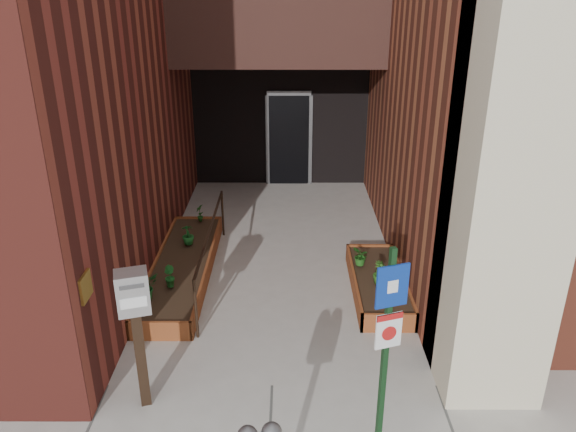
{
  "coord_description": "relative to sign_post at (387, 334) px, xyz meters",
  "views": [
    {
      "loc": [
        0.21,
        -5.44,
        4.59
      ],
      "look_at": [
        0.19,
        1.8,
        1.47
      ],
      "focal_mm": 35.0,
      "sensor_mm": 36.0,
      "label": 1
    }
  ],
  "objects": [
    {
      "name": "ground",
      "position": [
        -1.14,
        0.99,
        -1.45
      ],
      "size": [
        80.0,
        80.0,
        0.0
      ],
      "primitive_type": "plane",
      "color": "#9E9991",
      "rests_on": "ground"
    },
    {
      "name": "planter_left",
      "position": [
        -2.69,
        3.69,
        -1.32
      ],
      "size": [
        0.9,
        3.6,
        0.3
      ],
      "color": "brown",
      "rests_on": "ground"
    },
    {
      "name": "planter_right",
      "position": [
        0.46,
        3.19,
        -1.32
      ],
      "size": [
        0.8,
        2.2,
        0.3
      ],
      "color": "brown",
      "rests_on": "ground"
    },
    {
      "name": "handrail",
      "position": [
        -2.19,
        3.64,
        -0.71
      ],
      "size": [
        0.04,
        3.34,
        0.9
      ],
      "color": "black",
      "rests_on": "ground"
    },
    {
      "name": "sign_post",
      "position": [
        0.0,
        0.0,
        0.0
      ],
      "size": [
        0.31,
        0.13,
        2.36
      ],
      "color": "#123317",
      "rests_on": "ground"
    },
    {
      "name": "payment_dropbox",
      "position": [
        -2.6,
        0.7,
        -0.2
      ],
      "size": [
        0.4,
        0.34,
        1.73
      ],
      "color": "black",
      "rests_on": "ground"
    },
    {
      "name": "shrub_left_a",
      "position": [
        -2.99,
        2.48,
        -0.95
      ],
      "size": [
        0.52,
        0.52,
        0.41
      ],
      "primitive_type": "imported",
      "rotation": [
        0.0,
        0.0,
        0.89
      ],
      "color": "#17501C",
      "rests_on": "planter_left"
    },
    {
      "name": "shrub_left_b",
      "position": [
        -2.72,
        2.86,
        -0.99
      ],
      "size": [
        0.25,
        0.25,
        0.33
      ],
      "primitive_type": "imported",
      "rotation": [
        0.0,
        0.0,
        2.27
      ],
      "color": "#18541C",
      "rests_on": "planter_left"
    },
    {
      "name": "shrub_left_c",
      "position": [
        -2.68,
        4.29,
        -0.97
      ],
      "size": [
        0.24,
        0.24,
        0.36
      ],
      "primitive_type": "imported",
      "rotation": [
        0.0,
        0.0,
        3.34
      ],
      "color": "#19581E",
      "rests_on": "planter_left"
    },
    {
      "name": "shrub_left_d",
      "position": [
        -2.62,
        5.27,
        -0.98
      ],
      "size": [
        0.2,
        0.2,
        0.34
      ],
      "primitive_type": "imported",
      "rotation": [
        0.0,
        0.0,
        4.85
      ],
      "color": "#1B4E16",
      "rests_on": "planter_left"
    },
    {
      "name": "shrub_right_a",
      "position": [
        0.43,
        2.95,
        -0.98
      ],
      "size": [
        0.28,
        0.28,
        0.35
      ],
      "primitive_type": "imported",
      "rotation": [
        0.0,
        0.0,
        0.8
      ],
      "color": "#255016",
      "rests_on": "planter_right"
    },
    {
      "name": "shrub_right_b",
      "position": [
        0.71,
        2.77,
        -0.97
      ],
      "size": [
        0.26,
        0.26,
        0.37
      ],
      "primitive_type": "imported",
      "rotation": [
        0.0,
        0.0,
        2.71
      ],
      "color": "#23611B",
      "rests_on": "planter_right"
    },
    {
      "name": "shrub_right_c",
      "position": [
        0.21,
        3.52,
        -1.0
      ],
      "size": [
        0.29,
        0.29,
        0.31
      ],
      "primitive_type": "imported",
      "rotation": [
        0.0,
        0.0,
        4.67
      ],
      "color": "#215A19",
      "rests_on": "planter_right"
    }
  ]
}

